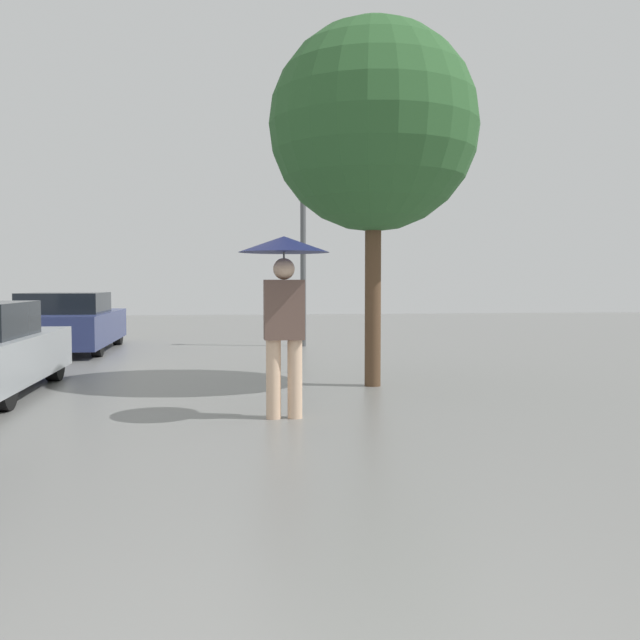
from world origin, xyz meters
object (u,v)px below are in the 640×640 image
object	(u,v)px
street_lamp	(303,245)
parked_car_farthest	(68,323)
pedestrian	(284,281)
tree	(374,127)

from	to	relation	value
street_lamp	parked_car_farthest	bearing A→B (deg)	-175.51
pedestrian	parked_car_farthest	xyz separation A→B (m)	(-3.88, 8.09, -0.87)
tree	street_lamp	size ratio (longest dim) A/B	1.34
pedestrian	street_lamp	xyz separation A→B (m)	(1.17, 8.49, 0.82)
pedestrian	tree	size ratio (longest dim) A/B	0.38
tree	parked_car_farthest	bearing A→B (deg)	132.08
pedestrian	street_lamp	bearing A→B (deg)	82.15
tree	street_lamp	world-z (taller)	tree
pedestrian	tree	xyz separation A→B (m)	(1.43, 2.21, 2.12)
pedestrian	street_lamp	world-z (taller)	street_lamp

